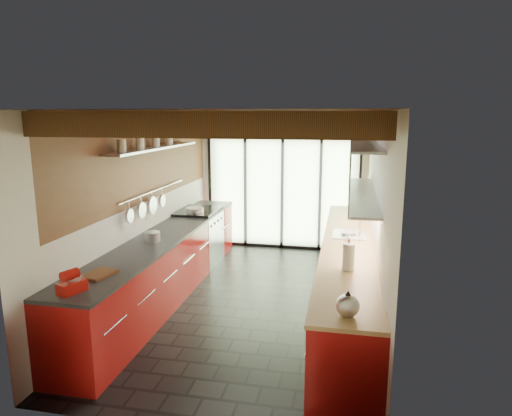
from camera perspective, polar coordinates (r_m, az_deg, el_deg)
name	(u,v)px	position (r m, az deg, el deg)	size (l,w,h in m)	color
ground	(253,301)	(6.52, -0.32, -11.55)	(5.50, 5.50, 0.00)	black
room_shell	(253,184)	(6.06, -0.34, 2.98)	(5.50, 5.50, 5.50)	silver
ceiling_beams	(259,122)	(6.36, 0.37, 10.70)	(3.14, 5.06, 4.90)	#593316
glass_door	(282,163)	(8.69, 3.33, 5.61)	(2.95, 0.10, 2.90)	#C6EAAD
left_counter	(167,264)	(6.71, -11.12, -6.87)	(0.68, 5.00, 0.92)	maroon
range_stove	(199,237)	(8.01, -7.16, -3.64)	(0.66, 0.90, 0.97)	silver
right_counter	(347,276)	(6.23, 11.35, -8.35)	(0.68, 5.00, 0.92)	maroon
sink_assembly	(350,232)	(6.46, 11.67, -2.99)	(0.45, 0.52, 0.43)	silver
upper_cabinets_right	(364,170)	(6.21, 13.32, 4.70)	(0.34, 3.00, 3.00)	silver
left_wall_fixtures	(154,164)	(6.62, -12.65, 5.41)	(0.28, 2.60, 0.96)	silver
stand_mixer	(72,283)	(4.66, -22.01, -8.69)	(0.23, 0.29, 0.23)	#AD130D
pot_large	(152,237)	(6.18, -12.83, -3.50)	(0.20, 0.20, 0.13)	silver
pot_small	(195,211)	(7.72, -7.64, -0.36)	(0.29, 0.29, 0.11)	silver
cutting_board	(99,274)	(5.06, -19.05, -7.82)	(0.24, 0.34, 0.03)	brown
kettle	(348,304)	(3.93, 11.39, -11.71)	(0.23, 0.26, 0.23)	silver
paper_towel	(349,257)	(5.00, 11.49, -6.04)	(0.14, 0.14, 0.35)	white
soap_bottle	(349,240)	(5.87, 11.51, -3.93)	(0.09, 0.09, 0.19)	silver
bowl	(349,233)	(6.48, 11.51, -3.08)	(0.21, 0.21, 0.05)	silver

